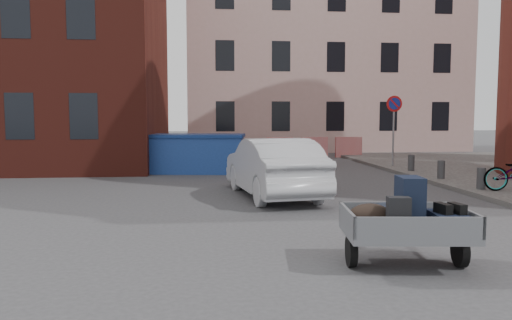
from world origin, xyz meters
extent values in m
plane|color=#38383A|center=(0.00, 0.00, 0.00)|extent=(120.00, 120.00, 0.00)
cube|color=#C9A59B|center=(6.00, 22.00, 7.00)|extent=(16.00, 8.00, 14.00)
cylinder|color=gray|center=(6.00, 9.50, 1.42)|extent=(0.07, 0.07, 2.60)
cylinder|color=red|center=(6.00, 9.48, 2.47)|extent=(0.60, 0.03, 0.60)
cylinder|color=navy|center=(6.00, 9.46, 2.47)|extent=(0.44, 0.03, 0.44)
cylinder|color=#3A3A3D|center=(6.00, 3.40, 0.40)|extent=(0.22, 0.22, 0.55)
cylinder|color=#3A3A3D|center=(6.00, 5.60, 0.40)|extent=(0.22, 0.22, 0.55)
cylinder|color=#3A3A3D|center=(6.00, 7.80, 0.40)|extent=(0.22, 0.22, 0.55)
cube|color=red|center=(2.50, 15.00, 0.50)|extent=(1.30, 0.18, 1.00)
cube|color=red|center=(4.20, 15.00, 0.50)|extent=(1.30, 0.18, 1.00)
cube|color=red|center=(5.90, 15.00, 0.50)|extent=(1.30, 0.18, 1.00)
cylinder|color=black|center=(0.83, -2.40, 0.22)|extent=(0.15, 0.45, 0.44)
cylinder|color=black|center=(2.26, -2.55, 0.22)|extent=(0.15, 0.45, 0.44)
cube|color=slate|center=(1.54, -2.48, 0.46)|extent=(1.71, 1.27, 0.08)
cube|color=slate|center=(0.77, -2.39, 0.64)|extent=(0.16, 1.10, 0.28)
cube|color=slate|center=(2.32, -2.56, 0.64)|extent=(0.16, 1.10, 0.28)
cube|color=slate|center=(1.60, -1.95, 0.64)|extent=(1.59, 0.21, 0.28)
cube|color=slate|center=(1.49, -3.00, 0.64)|extent=(1.59, 0.21, 0.28)
cube|color=slate|center=(1.64, -1.58, 0.40)|extent=(0.15, 0.70, 0.06)
cube|color=black|center=(1.60, -2.43, 0.85)|extent=(0.35, 0.48, 0.70)
cube|color=black|center=(2.03, -2.63, 0.62)|extent=(0.46, 0.64, 0.25)
ellipsoid|color=black|center=(1.04, -2.47, 0.68)|extent=(0.64, 0.42, 0.36)
cube|color=black|center=(1.34, -2.71, 0.74)|extent=(0.30, 0.21, 0.48)
ellipsoid|color=#173FAF|center=(1.53, -2.12, 0.62)|extent=(0.39, 0.34, 0.24)
cube|color=black|center=(1.94, -2.67, 0.81)|extent=(0.15, 0.28, 0.13)
cube|color=black|center=(2.12, -2.69, 0.81)|extent=(0.15, 0.28, 0.13)
cube|color=navy|center=(-1.33, 9.10, 0.63)|extent=(3.33, 1.99, 1.26)
cube|color=navy|center=(-1.33, 9.10, 1.31)|extent=(3.45, 2.11, 0.10)
imported|color=silver|center=(0.59, 3.54, 0.73)|extent=(2.18, 4.61, 1.46)
camera|label=1|loc=(-1.09, -8.71, 1.99)|focal=35.00mm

